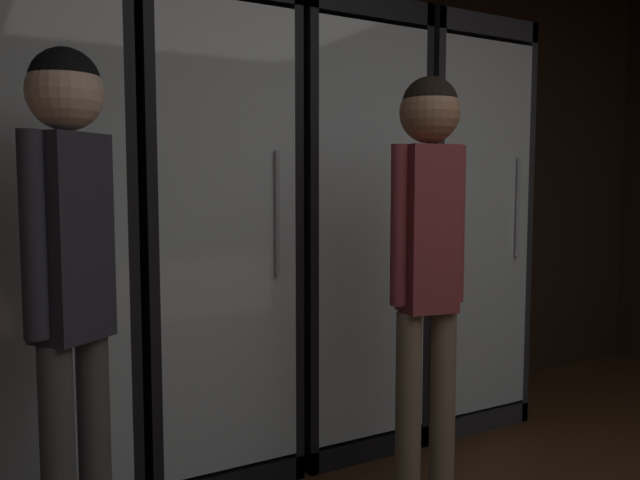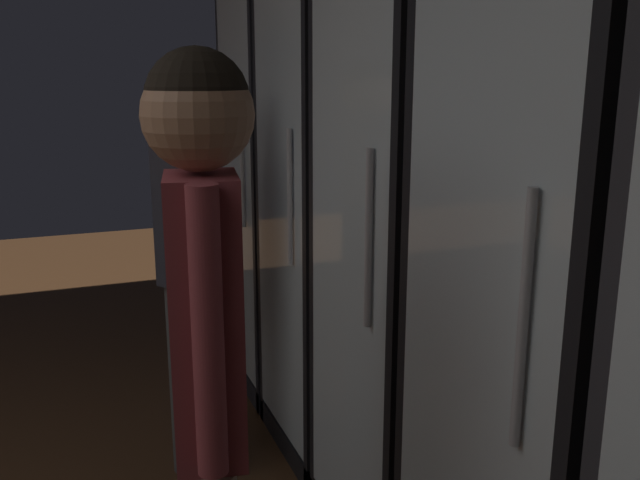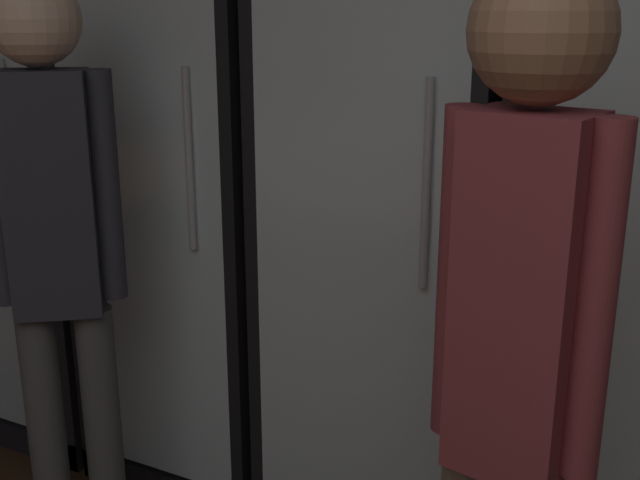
{
  "view_description": "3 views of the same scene",
  "coord_description": "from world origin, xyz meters",
  "px_view_note": "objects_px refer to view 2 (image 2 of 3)",
  "views": [
    {
      "loc": [
        -1.64,
        0.05,
        1.25
      ],
      "look_at": [
        -0.1,
        2.74,
        0.99
      ],
      "focal_mm": 35.68,
      "sensor_mm": 36.0,
      "label": 1
    },
    {
      "loc": [
        1.13,
        1.58,
        1.59
      ],
      "look_at": [
        -1.11,
        2.43,
        1.0
      ],
      "focal_mm": 38.64,
      "sensor_mm": 36.0,
      "label": 2
    },
    {
      "loc": [
        0.07,
        0.65,
        1.54
      ],
      "look_at": [
        -0.87,
        2.48,
        0.93
      ],
      "focal_mm": 43.99,
      "sensor_mm": 36.0,
      "label": 3
    }
  ],
  "objects_px": {
    "cooler_left": "(360,214)",
    "shopper_near": "(207,341)",
    "shopper_far": "(187,220)",
    "cooler_right": "(599,327)",
    "cooler_center": "(446,255)",
    "cooler_far_left": "(305,189)"
  },
  "relations": [
    {
      "from": "cooler_right",
      "to": "shopper_near",
      "type": "height_order",
      "value": "cooler_right"
    },
    {
      "from": "shopper_far",
      "to": "cooler_right",
      "type": "bearing_deg",
      "value": 28.42
    },
    {
      "from": "shopper_near",
      "to": "shopper_far",
      "type": "xyz_separation_m",
      "value": [
        -1.18,
        0.17,
        0.0
      ]
    },
    {
      "from": "shopper_near",
      "to": "cooler_center",
      "type": "bearing_deg",
      "value": 121.35
    },
    {
      "from": "shopper_far",
      "to": "cooler_center",
      "type": "bearing_deg",
      "value": 47.89
    },
    {
      "from": "cooler_center",
      "to": "shopper_far",
      "type": "distance_m",
      "value": 0.96
    },
    {
      "from": "cooler_center",
      "to": "cooler_far_left",
      "type": "bearing_deg",
      "value": 179.91
    },
    {
      "from": "cooler_far_left",
      "to": "cooler_right",
      "type": "bearing_deg",
      "value": 0.01
    },
    {
      "from": "cooler_left",
      "to": "shopper_far",
      "type": "relative_size",
      "value": 1.26
    },
    {
      "from": "cooler_center",
      "to": "shopper_near",
      "type": "relative_size",
      "value": 1.27
    },
    {
      "from": "cooler_center",
      "to": "cooler_left",
      "type": "bearing_deg",
      "value": 179.95
    },
    {
      "from": "cooler_left",
      "to": "cooler_right",
      "type": "distance_m",
      "value": 1.35
    },
    {
      "from": "cooler_left",
      "to": "shopper_near",
      "type": "relative_size",
      "value": 1.27
    },
    {
      "from": "cooler_center",
      "to": "cooler_right",
      "type": "relative_size",
      "value": 1.0
    },
    {
      "from": "cooler_left",
      "to": "shopper_far",
      "type": "distance_m",
      "value": 0.71
    },
    {
      "from": "cooler_left",
      "to": "cooler_right",
      "type": "relative_size",
      "value": 1.0
    },
    {
      "from": "cooler_far_left",
      "to": "cooler_center",
      "type": "distance_m",
      "value": 1.35
    },
    {
      "from": "shopper_near",
      "to": "shopper_far",
      "type": "relative_size",
      "value": 1.0
    },
    {
      "from": "cooler_left",
      "to": "cooler_right",
      "type": "height_order",
      "value": "same"
    },
    {
      "from": "cooler_right",
      "to": "shopper_far",
      "type": "height_order",
      "value": "cooler_right"
    },
    {
      "from": "cooler_far_left",
      "to": "shopper_far",
      "type": "bearing_deg",
      "value": -45.15
    },
    {
      "from": "cooler_far_left",
      "to": "cooler_left",
      "type": "xyz_separation_m",
      "value": [
        0.68,
        -0.0,
        0.0
      ]
    }
  ]
}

